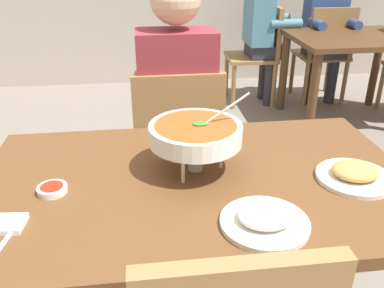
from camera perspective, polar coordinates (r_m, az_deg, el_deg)
dining_table_main at (r=1.39m, az=0.80°, el=-8.40°), size 1.39×0.85×0.74m
chair_diner_main at (r=2.06m, az=-1.98°, el=-0.06°), size 0.44×0.44×0.90m
diner_main at (r=2.00m, az=-2.17°, el=6.44°), size 0.40×0.45×1.31m
curry_bowl at (r=1.32m, az=0.30°, el=1.38°), size 0.33×0.30×0.26m
rice_plate at (r=1.13m, az=10.01°, el=-10.14°), size 0.24×0.24×0.06m
appetizer_plate at (r=1.41m, az=21.53°, el=-3.89°), size 0.24×0.24×0.06m
sauce_dish at (r=1.33m, az=-18.71°, el=-5.90°), size 0.09×0.09×0.02m
napkin_folded at (r=1.23m, az=-24.74°, el=-9.99°), size 0.13×0.09×0.02m
spoon_utensil at (r=1.18m, az=-23.93°, el=-11.55°), size 0.04×0.17×0.01m
dining_table_far at (r=3.70m, az=21.21°, el=11.75°), size 1.00×0.80×0.74m
chair_bg_middle at (r=4.02m, az=9.48°, el=12.77°), size 0.45×0.45×0.90m
chair_bg_right at (r=4.14m, az=17.90°, el=12.28°), size 0.44×0.44×0.90m
patron_bg_middle at (r=3.95m, az=9.69°, el=16.01°), size 0.45×0.40×1.31m
patron_bg_right at (r=4.12m, az=17.95°, el=15.58°), size 0.40×0.45×1.31m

